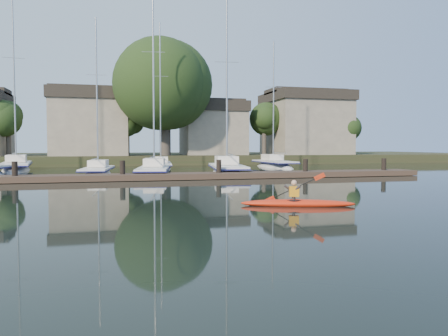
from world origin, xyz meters
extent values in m
plane|color=black|center=(0.00, 0.00, 0.00)|extent=(160.00, 160.00, 0.00)
ellipsoid|color=red|center=(2.72, 1.01, 0.09)|extent=(3.97, 1.72, 0.30)
cylinder|color=black|center=(2.59, 1.05, 0.19)|extent=(0.75, 0.75, 0.08)
imported|color=#312B2E|center=(2.59, 1.05, 0.50)|extent=(0.29, 0.36, 0.87)
cube|color=orange|center=(2.59, 1.05, 0.51)|extent=(0.40, 0.34, 0.36)
sphere|color=tan|center=(2.59, 1.05, 0.82)|extent=(0.20, 0.20, 0.20)
cube|color=#463328|center=(0.00, 14.00, 0.20)|extent=(34.00, 2.00, 0.35)
cylinder|color=black|center=(-9.00, 14.00, 0.30)|extent=(0.32, 0.32, 1.80)
cylinder|color=black|center=(-3.00, 14.00, 0.30)|extent=(0.32, 0.32, 1.80)
cylinder|color=black|center=(3.00, 14.00, 0.30)|extent=(0.32, 0.32, 1.80)
cylinder|color=black|center=(9.00, 14.00, 0.30)|extent=(0.32, 0.32, 1.80)
cylinder|color=black|center=(15.00, 14.00, 0.30)|extent=(0.32, 0.32, 1.80)
ellipsoid|color=white|center=(-4.64, 19.26, -0.31)|extent=(2.61, 7.68, 1.68)
cube|color=white|center=(-4.64, 19.26, 0.49)|extent=(2.39, 6.32, 0.12)
cube|color=navy|center=(-4.64, 19.26, 0.42)|extent=(2.47, 6.48, 0.07)
cube|color=silver|center=(-4.59, 19.71, 0.81)|extent=(1.45, 2.22, 0.49)
cylinder|color=#9EA0A5|center=(-4.61, 19.49, 5.85)|extent=(0.11, 0.11, 10.63)
cylinder|color=#9EA0A5|center=(-4.75, 18.14, 1.20)|extent=(0.36, 2.85, 0.07)
cylinder|color=#9EA0A5|center=(-4.61, 19.49, 7.12)|extent=(1.41, 0.17, 0.03)
ellipsoid|color=white|center=(-0.78, 17.74, -0.35)|extent=(3.48, 9.18, 1.89)
cube|color=white|center=(-0.78, 17.74, 0.55)|extent=(3.13, 7.57, 0.14)
cube|color=navy|center=(-0.78, 17.74, 0.47)|extent=(3.24, 7.76, 0.08)
cube|color=silver|center=(-0.70, 18.27, 0.92)|extent=(1.77, 2.70, 0.55)
cylinder|color=#9EA0A5|center=(-0.74, 18.00, 7.07)|extent=(0.12, 0.12, 12.95)
cylinder|color=#9EA0A5|center=(-0.99, 16.41, 1.34)|extent=(0.62, 3.38, 0.08)
cylinder|color=#9EA0A5|center=(-0.74, 18.00, 8.63)|extent=(1.58, 0.28, 0.03)
ellipsoid|color=white|center=(4.57, 17.89, -0.39)|extent=(3.55, 9.09, 2.10)
cube|color=white|center=(4.57, 17.89, 0.61)|extent=(3.21, 7.49, 0.15)
cube|color=navy|center=(4.57, 17.89, 0.52)|extent=(3.33, 7.68, 0.09)
cube|color=silver|center=(4.65, 18.41, 1.02)|extent=(1.88, 2.67, 0.61)
cylinder|color=#9EA0A5|center=(4.61, 18.15, 6.75)|extent=(0.13, 0.13, 12.16)
cylinder|color=#9EA0A5|center=(4.38, 16.57, 1.49)|extent=(0.56, 3.34, 0.09)
cylinder|color=#9EA0A5|center=(4.61, 18.15, 8.20)|extent=(1.76, 0.28, 0.03)
ellipsoid|color=white|center=(-11.50, 26.84, -0.38)|extent=(3.56, 10.03, 2.07)
cube|color=white|center=(-11.50, 26.84, 0.60)|extent=(3.22, 8.27, 0.15)
cube|color=navy|center=(-11.50, 26.84, 0.51)|extent=(3.33, 8.47, 0.09)
cube|color=silver|center=(-11.58, 27.42, 1.00)|extent=(1.87, 2.92, 0.60)
cylinder|color=#9EA0A5|center=(-11.54, 27.13, 7.74)|extent=(0.13, 0.13, 14.18)
cylinder|color=#9EA0A5|center=(-11.31, 25.38, 1.47)|extent=(0.58, 3.71, 0.09)
cylinder|color=#9EA0A5|center=(-11.54, 27.13, 9.45)|extent=(1.73, 0.26, 0.03)
ellipsoid|color=white|center=(0.64, 26.69, -0.32)|extent=(2.79, 9.16, 1.71)
cube|color=white|center=(0.64, 26.69, 0.50)|extent=(2.54, 7.54, 0.13)
cube|color=navy|center=(0.64, 26.69, 0.42)|extent=(2.63, 7.72, 0.07)
cube|color=silver|center=(0.69, 27.23, 0.83)|extent=(1.51, 2.64, 0.50)
cylinder|color=#9EA0A5|center=(0.67, 26.96, 6.85)|extent=(0.11, 0.11, 12.62)
cylinder|color=#9EA0A5|center=(0.50, 25.35, 1.22)|extent=(0.42, 3.42, 0.07)
cylinder|color=#9EA0A5|center=(0.67, 26.96, 8.37)|extent=(1.44, 0.17, 0.03)
ellipsoid|color=white|center=(11.51, 26.53, -0.36)|extent=(2.47, 8.38, 1.97)
cube|color=white|center=(11.51, 26.53, 0.57)|extent=(2.31, 6.88, 0.15)
cube|color=navy|center=(11.51, 26.53, 0.49)|extent=(2.40, 7.05, 0.08)
cube|color=silver|center=(11.49, 27.02, 0.96)|extent=(1.53, 2.37, 0.57)
cylinder|color=#9EA0A5|center=(11.50, 26.77, 6.33)|extent=(0.12, 0.12, 11.42)
cylinder|color=#9EA0A5|center=(11.55, 25.28, 1.40)|extent=(0.19, 3.16, 0.08)
cylinder|color=#9EA0A5|center=(11.50, 26.77, 7.70)|extent=(1.66, 0.09, 0.03)
cube|color=#253219|center=(0.00, 44.00, 0.50)|extent=(90.00, 24.00, 1.00)
cube|color=#9E927E|center=(-6.00, 38.00, 4.00)|extent=(8.00, 8.00, 6.00)
cube|color=#2F2821|center=(-6.00, 38.00, 7.60)|extent=(8.40, 8.40, 1.20)
cube|color=#9E927E|center=(8.00, 38.00, 3.50)|extent=(7.00, 7.00, 5.00)
cube|color=#2F2821|center=(8.00, 38.00, 6.60)|extent=(7.35, 7.35, 1.20)
cube|color=#9E927E|center=(20.00, 38.00, 4.25)|extent=(9.00, 9.00, 6.50)
cube|color=#2F2821|center=(20.00, 38.00, 8.10)|extent=(9.45, 9.45, 1.20)
cylinder|color=#514841|center=(2.00, 35.00, 3.50)|extent=(1.20, 1.20, 5.00)
sphere|color=black|center=(2.00, 35.00, 8.50)|extent=(8.50, 8.50, 8.50)
cylinder|color=#514841|center=(-14.00, 36.00, 2.50)|extent=(0.48, 0.48, 3.00)
sphere|color=black|center=(-14.00, 36.00, 5.00)|extent=(3.40, 3.40, 3.40)
cylinder|color=#514841|center=(-2.00, 35.50, 2.40)|extent=(0.38, 0.38, 2.80)
sphere|color=black|center=(-2.00, 35.50, 4.60)|extent=(2.72, 2.72, 2.72)
cylinder|color=#514841|center=(14.00, 36.50, 2.60)|extent=(0.50, 0.50, 3.20)
sphere|color=black|center=(14.00, 36.50, 5.25)|extent=(3.57, 3.57, 3.57)
cylinder|color=#514841|center=(24.00, 35.00, 2.30)|extent=(0.41, 0.41, 2.60)
sphere|color=black|center=(24.00, 35.00, 4.45)|extent=(2.89, 2.89, 2.89)
camera|label=1|loc=(-3.51, -13.05, 2.13)|focal=35.00mm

